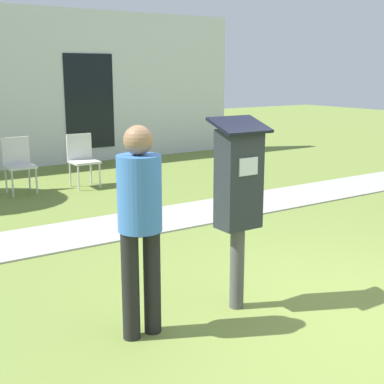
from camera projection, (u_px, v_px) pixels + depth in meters
name	position (u px, v px, depth m)	size (l,w,h in m)	color
ground_plane	(326.00, 314.00, 4.37)	(40.00, 40.00, 0.00)	olive
sidewalk	(141.00, 222.00, 6.98)	(12.00, 1.10, 0.02)	#A3A099
building_facade	(21.00, 89.00, 10.71)	(10.00, 0.26, 3.20)	silver
parking_meter	(239.00, 189.00, 4.28)	(0.44, 0.31, 1.59)	#4C4C4C
person_standing	(140.00, 216.00, 3.83)	(0.32, 0.32, 1.58)	black
outdoor_chair_left	(18.00, 161.00, 8.63)	(0.44, 0.44, 0.90)	silver
outdoor_chair_middle	(82.00, 156.00, 9.08)	(0.44, 0.44, 0.90)	silver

